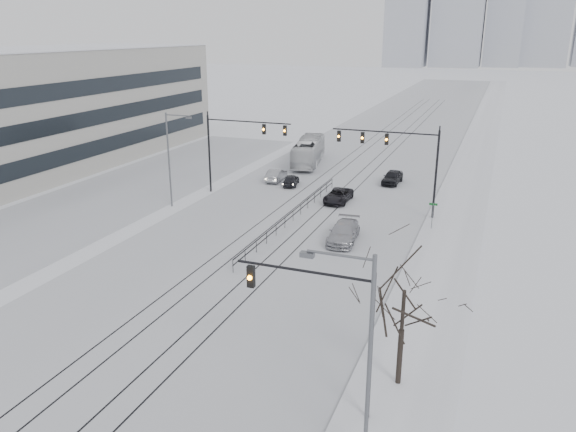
% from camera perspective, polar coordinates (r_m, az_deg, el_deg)
% --- Properties ---
extents(road, '(22.00, 260.00, 0.02)m').
position_cam_1_polar(road, '(77.77, 8.33, 6.17)').
color(road, silver).
rests_on(road, ground).
extents(sidewalk_east, '(5.00, 260.00, 0.16)m').
position_cam_1_polar(sidewalk_east, '(76.05, 18.32, 5.21)').
color(sidewalk_east, white).
rests_on(sidewalk_east, ground).
extents(curb, '(0.10, 260.00, 0.12)m').
position_cam_1_polar(curb, '(76.19, 16.48, 5.39)').
color(curb, gray).
rests_on(curb, ground).
extents(parking_strip, '(14.00, 60.00, 0.03)m').
position_cam_1_polar(parking_strip, '(63.40, -15.04, 2.96)').
color(parking_strip, silver).
rests_on(parking_strip, ground).
extents(tram_rails, '(5.30, 180.00, 0.01)m').
position_cam_1_polar(tram_rails, '(58.97, 3.93, 2.43)').
color(tram_rails, black).
rests_on(tram_rails, ground).
extents(office_building, '(20.20, 62.20, 14.11)m').
position_cam_1_polar(office_building, '(74.01, -27.04, 9.32)').
color(office_building, '#B0ADA6').
rests_on(office_building, ground).
extents(traffic_mast_near, '(6.10, 0.37, 7.00)m').
position_cam_1_polar(traffic_mast_near, '(24.02, 4.67, -10.51)').
color(traffic_mast_near, black).
rests_on(traffic_mast_near, ground).
extents(traffic_mast_ne, '(9.60, 0.37, 8.00)m').
position_cam_1_polar(traffic_mast_ne, '(51.03, 11.20, 6.26)').
color(traffic_mast_ne, black).
rests_on(traffic_mast_ne, ground).
extents(traffic_mast_nw, '(9.10, 0.37, 8.00)m').
position_cam_1_polar(traffic_mast_nw, '(57.14, -5.43, 7.60)').
color(traffic_mast_nw, black).
rests_on(traffic_mast_nw, ground).
extents(street_light_east, '(2.73, 0.25, 9.00)m').
position_cam_1_polar(street_light_east, '(20.78, 7.49, -13.53)').
color(street_light_east, '#595B60').
rests_on(street_light_east, ground).
extents(street_light_west, '(2.73, 0.25, 9.00)m').
position_cam_1_polar(street_light_west, '(53.88, -11.78, 6.25)').
color(street_light_west, '#595B60').
rests_on(street_light_west, ground).
extents(bare_tree, '(4.40, 4.40, 6.10)m').
position_cam_1_polar(bare_tree, '(26.23, 11.68, -8.42)').
color(bare_tree, black).
rests_on(bare_tree, ground).
extents(median_fence, '(0.06, 24.00, 1.00)m').
position_cam_1_polar(median_fence, '(49.76, 0.52, 0.05)').
color(median_fence, black).
rests_on(median_fence, ground).
extents(street_sign, '(0.70, 0.06, 2.40)m').
position_cam_1_polar(street_sign, '(48.72, 14.48, 0.38)').
color(street_sign, '#595B60').
rests_on(street_sign, ground).
extents(sedan_sb_inner, '(2.11, 3.79, 1.22)m').
position_cam_1_polar(sedan_sb_inner, '(61.33, 0.32, 3.67)').
color(sedan_sb_inner, black).
rests_on(sedan_sb_inner, ground).
extents(sedan_sb_outer, '(1.75, 4.22, 1.36)m').
position_cam_1_polar(sedan_sb_outer, '(63.21, -1.21, 4.17)').
color(sedan_sb_outer, gray).
rests_on(sedan_sb_outer, ground).
extents(sedan_nb_front, '(2.14, 4.62, 1.28)m').
position_cam_1_polar(sedan_nb_front, '(55.54, 5.13, 2.06)').
color(sedan_nb_front, black).
rests_on(sedan_nb_front, ground).
extents(sedan_nb_right, '(2.53, 5.33, 1.50)m').
position_cam_1_polar(sedan_nb_right, '(45.14, 5.66, -1.68)').
color(sedan_nb_right, '#A5A6AD').
rests_on(sedan_nb_right, ground).
extents(sedan_nb_far, '(1.94, 4.37, 1.46)m').
position_cam_1_polar(sedan_nb_far, '(63.12, 10.55, 3.89)').
color(sedan_nb_far, black).
rests_on(sedan_nb_far, ground).
extents(box_truck, '(4.78, 11.88, 3.23)m').
position_cam_1_polar(box_truck, '(71.31, 2.10, 6.56)').
color(box_truck, silver).
rests_on(box_truck, ground).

